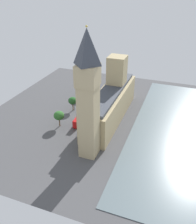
{
  "coord_description": "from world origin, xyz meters",
  "views": [
    {
      "loc": [
        -36.68,
        112.82,
        70.49
      ],
      "look_at": [
        1.0,
        11.8,
        9.58
      ],
      "focal_mm": 38.22,
      "sensor_mm": 36.0,
      "label": 1
    }
  ],
  "objects_px": {
    "pedestrian_corner": "(106,98)",
    "plane_tree_midblock": "(73,101)",
    "plane_tree_near_tower": "(59,116)",
    "clock_tower": "(88,96)",
    "car_black_kerbside": "(88,114)",
    "double_decker_bus_under_trees": "(78,120)",
    "street_lamp_far_end": "(74,104)",
    "car_blue_trailing": "(100,97)",
    "plane_tree_by_river_gate": "(85,86)",
    "car_dark_green_opposite_hall": "(94,105)",
    "parliament_building": "(112,101)"
  },
  "relations": [
    {
      "from": "plane_tree_midblock",
      "to": "plane_tree_near_tower",
      "type": "relative_size",
      "value": 0.96
    },
    {
      "from": "car_blue_trailing",
      "to": "double_decker_bus_under_trees",
      "type": "xyz_separation_m",
      "value": [
        -0.19,
        34.39,
        1.74
      ]
    },
    {
      "from": "clock_tower",
      "to": "plane_tree_by_river_gate",
      "type": "relative_size",
      "value": 5.35
    },
    {
      "from": "car_dark_green_opposite_hall",
      "to": "plane_tree_near_tower",
      "type": "relative_size",
      "value": 0.54
    },
    {
      "from": "double_decker_bus_under_trees",
      "to": "plane_tree_midblock",
      "type": "bearing_deg",
      "value": 123.2
    },
    {
      "from": "car_black_kerbside",
      "to": "pedestrian_corner",
      "type": "relative_size",
      "value": 2.63
    },
    {
      "from": "double_decker_bus_under_trees",
      "to": "street_lamp_far_end",
      "type": "bearing_deg",
      "value": 120.42
    },
    {
      "from": "car_blue_trailing",
      "to": "pedestrian_corner",
      "type": "height_order",
      "value": "car_blue_trailing"
    },
    {
      "from": "clock_tower",
      "to": "double_decker_bus_under_trees",
      "type": "bearing_deg",
      "value": -54.45
    },
    {
      "from": "parliament_building",
      "to": "pedestrian_corner",
      "type": "bearing_deg",
      "value": -63.48
    },
    {
      "from": "plane_tree_by_river_gate",
      "to": "car_blue_trailing",
      "type": "bearing_deg",
      "value": 177.64
    },
    {
      "from": "plane_tree_by_river_gate",
      "to": "double_decker_bus_under_trees",
      "type": "bearing_deg",
      "value": 106.94
    },
    {
      "from": "parliament_building",
      "to": "car_blue_trailing",
      "type": "relative_size",
      "value": 12.22
    },
    {
      "from": "pedestrian_corner",
      "to": "plane_tree_near_tower",
      "type": "xyz_separation_m",
      "value": [
        12.53,
        40.58,
        5.78
      ]
    },
    {
      "from": "car_black_kerbside",
      "to": "plane_tree_midblock",
      "type": "distance_m",
      "value": 12.08
    },
    {
      "from": "clock_tower",
      "to": "car_black_kerbside",
      "type": "xyz_separation_m",
      "value": [
        14.43,
        -32.45,
        -28.25
      ]
    },
    {
      "from": "clock_tower",
      "to": "car_black_kerbside",
      "type": "relative_size",
      "value": 13.01
    },
    {
      "from": "parliament_building",
      "to": "clock_tower",
      "type": "bearing_deg",
      "value": 91.5
    },
    {
      "from": "car_blue_trailing",
      "to": "plane_tree_midblock",
      "type": "relative_size",
      "value": 0.56
    },
    {
      "from": "car_black_kerbside",
      "to": "plane_tree_near_tower",
      "type": "xyz_separation_m",
      "value": [
        9.51,
        16.44,
        5.64
      ]
    },
    {
      "from": "car_black_kerbside",
      "to": "pedestrian_corner",
      "type": "distance_m",
      "value": 24.33
    },
    {
      "from": "plane_tree_by_river_gate",
      "to": "plane_tree_near_tower",
      "type": "xyz_separation_m",
      "value": [
        -1.7,
        39.84,
        -1.14
      ]
    },
    {
      "from": "car_dark_green_opposite_hall",
      "to": "double_decker_bus_under_trees",
      "type": "xyz_separation_m",
      "value": [
        0.11,
        22.54,
        1.74
      ]
    },
    {
      "from": "plane_tree_midblock",
      "to": "plane_tree_by_river_gate",
      "type": "xyz_separation_m",
      "value": [
        0.68,
        -21.09,
        1.33
      ]
    },
    {
      "from": "parliament_building",
      "to": "double_decker_bus_under_trees",
      "type": "height_order",
      "value": "parliament_building"
    },
    {
      "from": "double_decker_bus_under_trees",
      "to": "plane_tree_near_tower",
      "type": "bearing_deg",
      "value": -153.21
    },
    {
      "from": "car_blue_trailing",
      "to": "plane_tree_by_river_gate",
      "type": "height_order",
      "value": "plane_tree_by_river_gate"
    },
    {
      "from": "car_black_kerbside",
      "to": "street_lamp_far_end",
      "type": "distance_m",
      "value": 10.71
    },
    {
      "from": "plane_tree_by_river_gate",
      "to": "plane_tree_near_tower",
      "type": "relative_size",
      "value": 1.17
    },
    {
      "from": "parliament_building",
      "to": "pedestrian_corner",
      "type": "distance_m",
      "value": 25.22
    },
    {
      "from": "parliament_building",
      "to": "plane_tree_midblock",
      "type": "relative_size",
      "value": 6.86
    },
    {
      "from": "car_dark_green_opposite_hall",
      "to": "pedestrian_corner",
      "type": "height_order",
      "value": "car_dark_green_opposite_hall"
    },
    {
      "from": "parliament_building",
      "to": "plane_tree_by_river_gate",
      "type": "distance_m",
      "value": 32.03
    },
    {
      "from": "plane_tree_midblock",
      "to": "car_blue_trailing",
      "type": "bearing_deg",
      "value": -115.23
    },
    {
      "from": "pedestrian_corner",
      "to": "clock_tower",
      "type": "bearing_deg",
      "value": -158.85
    },
    {
      "from": "parliament_building",
      "to": "street_lamp_far_end",
      "type": "xyz_separation_m",
      "value": [
        23.33,
        0.41,
        -5.9
      ]
    },
    {
      "from": "clock_tower",
      "to": "car_black_kerbside",
      "type": "bearing_deg",
      "value": -66.03
    },
    {
      "from": "car_blue_trailing",
      "to": "parliament_building",
      "type": "bearing_deg",
      "value": 122.86
    },
    {
      "from": "parliament_building",
      "to": "street_lamp_far_end",
      "type": "height_order",
      "value": "parliament_building"
    },
    {
      "from": "street_lamp_far_end",
      "to": "plane_tree_near_tower",
      "type": "bearing_deg",
      "value": 90.97
    },
    {
      "from": "car_black_kerbside",
      "to": "parliament_building",
      "type": "bearing_deg",
      "value": 12.16
    },
    {
      "from": "plane_tree_near_tower",
      "to": "car_dark_green_opposite_hall",
      "type": "bearing_deg",
      "value": -108.1
    },
    {
      "from": "clock_tower",
      "to": "car_black_kerbside",
      "type": "height_order",
      "value": "clock_tower"
    },
    {
      "from": "clock_tower",
      "to": "street_lamp_far_end",
      "type": "bearing_deg",
      "value": -55.43
    },
    {
      "from": "street_lamp_far_end",
      "to": "double_decker_bus_under_trees",
      "type": "bearing_deg",
      "value": 123.07
    },
    {
      "from": "car_black_kerbside",
      "to": "street_lamp_far_end",
      "type": "xyz_separation_m",
      "value": [
        9.83,
        -2.75,
        3.25
      ]
    },
    {
      "from": "plane_tree_by_river_gate",
      "to": "street_lamp_far_end",
      "type": "distance_m",
      "value": 21.0
    },
    {
      "from": "car_blue_trailing",
      "to": "car_dark_green_opposite_hall",
      "type": "relative_size",
      "value": 1.01
    },
    {
      "from": "car_black_kerbside",
      "to": "pedestrian_corner",
      "type": "bearing_deg",
      "value": 81.83
    },
    {
      "from": "pedestrian_corner",
      "to": "plane_tree_midblock",
      "type": "bearing_deg",
      "value": 157.92
    }
  ]
}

